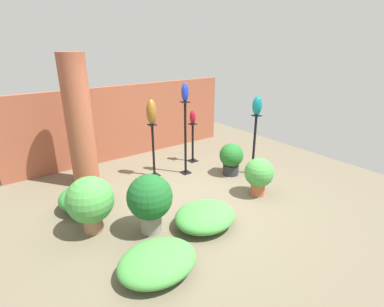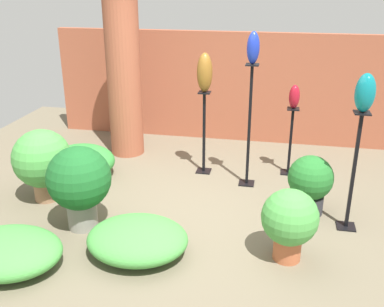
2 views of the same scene
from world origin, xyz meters
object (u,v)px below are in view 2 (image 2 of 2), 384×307
(art_vase_teal, at_px, (365,93))
(potted_plant_front_right, at_px, (290,220))
(pedestal_cobalt, at_px, (249,131))
(potted_plant_near_pillar, at_px, (79,181))
(art_vase_cobalt, at_px, (253,48))
(potted_plant_front_left, at_px, (42,160))
(potted_plant_back_center, at_px, (310,182))
(art_vase_ruby, at_px, (294,97))
(pedestal_teal, at_px, (353,177))
(brick_pillar, at_px, (124,70))
(art_vase_bronze, at_px, (205,73))
(pedestal_ruby, at_px, (290,145))
(pedestal_bronze, at_px, (204,136))

(art_vase_teal, relative_size, potted_plant_front_right, 0.54)
(pedestal_cobalt, distance_m, potted_plant_near_pillar, 2.22)
(art_vase_cobalt, height_order, potted_plant_front_left, art_vase_cobalt)
(potted_plant_front_left, relative_size, potted_plant_back_center, 1.28)
(pedestal_cobalt, bearing_deg, art_vase_teal, -37.43)
(art_vase_ruby, bearing_deg, art_vase_cobalt, -139.07)
(pedestal_teal, bearing_deg, potted_plant_front_left, -179.48)
(brick_pillar, bearing_deg, potted_plant_near_pillar, -83.55)
(art_vase_bronze, height_order, potted_plant_near_pillar, art_vase_bronze)
(pedestal_teal, bearing_deg, art_vase_teal, 7.13)
(brick_pillar, distance_m, potted_plant_front_right, 3.55)
(pedestal_ruby, bearing_deg, art_vase_cobalt, -139.07)
(art_vase_cobalt, height_order, potted_plant_near_pillar, art_vase_cobalt)
(pedestal_cobalt, distance_m, art_vase_bronze, 0.96)
(pedestal_bronze, bearing_deg, brick_pillar, 158.63)
(brick_pillar, relative_size, pedestal_ruby, 2.74)
(potted_plant_front_left, bearing_deg, potted_plant_back_center, 5.30)
(potted_plant_front_right, bearing_deg, art_vase_ruby, 89.66)
(pedestal_bronze, distance_m, pedestal_teal, 2.15)
(art_vase_teal, xyz_separation_m, potted_plant_back_center, (-0.41, 0.26, -1.12))
(pedestal_teal, xyz_separation_m, potted_plant_front_right, (-0.64, -0.73, -0.18))
(pedestal_cobalt, height_order, potted_plant_front_left, pedestal_cobalt)
(brick_pillar, relative_size, potted_plant_near_pillar, 2.77)
(potted_plant_front_right, bearing_deg, pedestal_bronze, 121.19)
(pedestal_cobalt, height_order, art_vase_ruby, pedestal_cobalt)
(pedestal_cobalt, bearing_deg, pedestal_teal, -37.43)
(pedestal_ruby, relative_size, art_vase_teal, 2.40)
(potted_plant_near_pillar, bearing_deg, pedestal_teal, 11.13)
(art_vase_ruby, bearing_deg, potted_plant_near_pillar, -139.01)
(art_vase_ruby, bearing_deg, potted_plant_back_center, -78.59)
(pedestal_cobalt, height_order, pedestal_bronze, pedestal_cobalt)
(potted_plant_front_right, bearing_deg, pedestal_ruby, 89.66)
(art_vase_teal, bearing_deg, pedestal_ruby, 114.79)
(brick_pillar, distance_m, potted_plant_front_left, 1.94)
(potted_plant_front_right, bearing_deg, potted_plant_near_pillar, 175.49)
(pedestal_cobalt, distance_m, potted_plant_front_right, 1.74)
(brick_pillar, xyz_separation_m, potted_plant_front_left, (-0.46, -1.72, -0.77))
(art_vase_ruby, distance_m, potted_plant_near_pillar, 2.98)
(pedestal_teal, height_order, pedestal_ruby, pedestal_teal)
(pedestal_cobalt, xyz_separation_m, potted_plant_back_center, (0.76, -0.63, -0.35))
(art_vase_ruby, xyz_separation_m, potted_plant_back_center, (0.22, -1.10, -0.71))
(brick_pillar, height_order, pedestal_teal, brick_pillar)
(pedestal_cobalt, bearing_deg, brick_pillar, 157.64)
(pedestal_bronze, bearing_deg, art_vase_ruby, 8.89)
(pedestal_ruby, distance_m, art_vase_teal, 1.85)
(pedestal_bronze, distance_m, art_vase_teal, 2.36)
(art_vase_ruby, xyz_separation_m, potted_plant_front_left, (-2.93, -1.39, -0.58))
(pedestal_ruby, relative_size, art_vase_ruby, 2.98)
(brick_pillar, height_order, pedestal_cobalt, brick_pillar)
(potted_plant_near_pillar, height_order, potted_plant_front_left, potted_plant_near_pillar)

